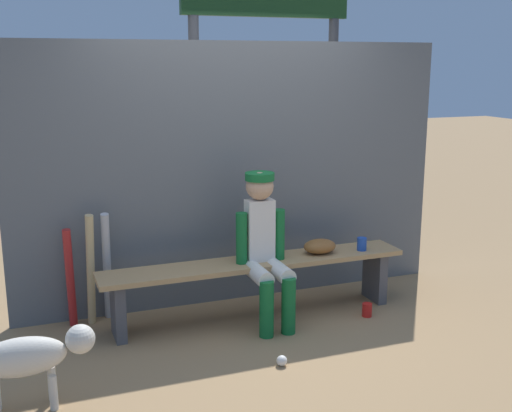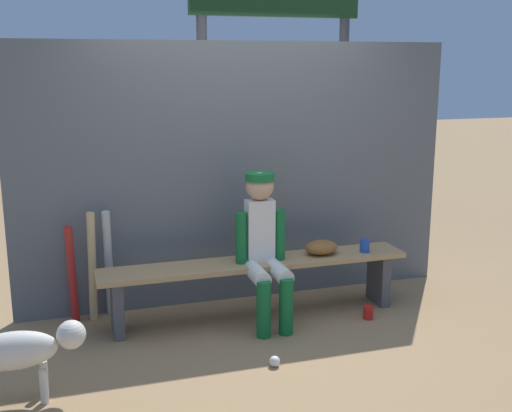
# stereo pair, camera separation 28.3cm
# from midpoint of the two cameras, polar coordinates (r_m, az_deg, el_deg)

# --- Properties ---
(ground_plane) EXTENTS (30.00, 30.00, 0.00)m
(ground_plane) POSITION_cam_midpoint_polar(r_m,az_deg,el_deg) (5.28, 1.56, -9.92)
(ground_plane) COLOR #9E7A51
(chainlink_fence) EXTENTS (3.78, 0.03, 2.21)m
(chainlink_fence) POSITION_cam_midpoint_polar(r_m,az_deg,el_deg) (5.40, 0.00, 2.83)
(chainlink_fence) COLOR #595E63
(chainlink_fence) RESTS_ON ground_plane
(dugout_bench) EXTENTS (2.52, 0.36, 0.48)m
(dugout_bench) POSITION_cam_midpoint_polar(r_m,az_deg,el_deg) (5.15, 1.58, -6.06)
(dugout_bench) COLOR tan
(dugout_bench) RESTS_ON ground_plane
(player_seated) EXTENTS (0.41, 0.55, 1.20)m
(player_seated) POSITION_cam_midpoint_polar(r_m,az_deg,el_deg) (4.97, 2.37, -3.36)
(player_seated) COLOR silver
(player_seated) RESTS_ON ground_plane
(baseball_glove) EXTENTS (0.28, 0.20, 0.12)m
(baseball_glove) POSITION_cam_midpoint_polar(r_m,az_deg,el_deg) (5.30, 7.41, -3.71)
(baseball_glove) COLOR brown
(baseball_glove) RESTS_ON dugout_bench
(bat_aluminum_silver) EXTENTS (0.08, 0.24, 0.91)m
(bat_aluminum_silver) POSITION_cam_midpoint_polar(r_m,az_deg,el_deg) (5.22, -11.56, -5.14)
(bat_aluminum_silver) COLOR #B7B7BC
(bat_aluminum_silver) RESTS_ON ground_plane
(bat_wood_natural) EXTENTS (0.09, 0.17, 0.91)m
(bat_wood_natural) POSITION_cam_midpoint_polar(r_m,az_deg,el_deg) (5.18, -12.95, -5.38)
(bat_wood_natural) COLOR tan
(bat_wood_natural) RESTS_ON ground_plane
(bat_aluminum_red) EXTENTS (0.09, 0.15, 0.81)m
(bat_aluminum_red) POSITION_cam_midpoint_polar(r_m,az_deg,el_deg) (5.20, -14.66, -5.99)
(bat_aluminum_red) COLOR #B22323
(bat_aluminum_red) RESTS_ON ground_plane
(baseball) EXTENTS (0.07, 0.07, 0.07)m
(baseball) POSITION_cam_midpoint_polar(r_m,az_deg,el_deg) (4.49, 3.54, -13.73)
(baseball) COLOR white
(baseball) RESTS_ON ground_plane
(cup_on_ground) EXTENTS (0.08, 0.08, 0.11)m
(cup_on_ground) POSITION_cam_midpoint_polar(r_m,az_deg,el_deg) (5.33, 11.53, -9.34)
(cup_on_ground) COLOR red
(cup_on_ground) RESTS_ON ground_plane
(cup_on_bench) EXTENTS (0.08, 0.08, 0.11)m
(cup_on_bench) POSITION_cam_midpoint_polar(r_m,az_deg,el_deg) (5.42, 11.19, -3.53)
(cup_on_bench) COLOR #1E47AD
(cup_on_bench) RESTS_ON dugout_bench
(scoreboard) EXTENTS (1.97, 0.27, 3.48)m
(scoreboard) POSITION_cam_midpoint_polar(r_m,az_deg,el_deg) (6.40, 3.65, 16.02)
(scoreboard) COLOR #3F3F42
(scoreboard) RESTS_ON ground_plane
(dog) EXTENTS (0.84, 0.20, 0.49)m
(dog) POSITION_cam_midpoint_polar(r_m,az_deg,el_deg) (4.15, -18.26, -12.20)
(dog) COLOR beige
(dog) RESTS_ON ground_plane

